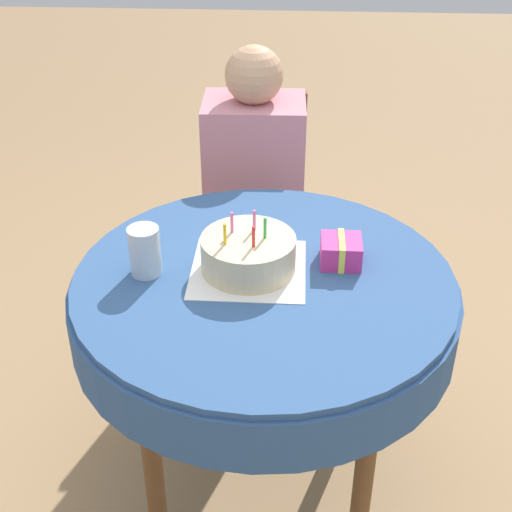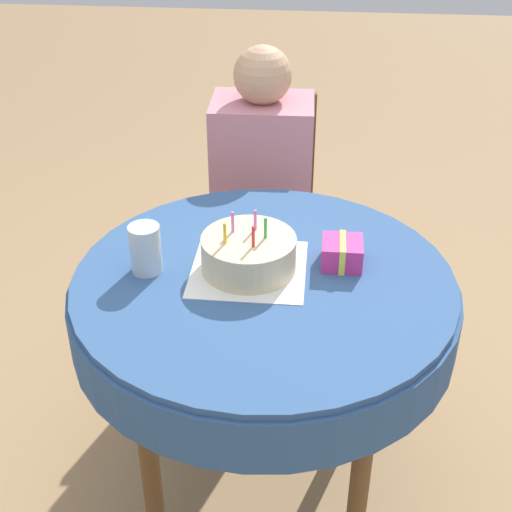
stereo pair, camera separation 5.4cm
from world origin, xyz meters
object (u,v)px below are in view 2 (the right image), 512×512
(gift_box, at_px, (342,253))
(birthday_cake, at_px, (249,253))
(chair, at_px, (263,209))
(drinking_glass, at_px, (145,249))
(person, at_px, (262,175))

(gift_box, bearing_deg, birthday_cake, -168.43)
(chair, height_order, birthday_cake, birthday_cake)
(drinking_glass, height_order, gift_box, drinking_glass)
(chair, height_order, drinking_glass, chair)
(person, relative_size, birthday_cake, 4.72)
(birthday_cake, height_order, drinking_glass, birthday_cake)
(gift_box, bearing_deg, person, 111.62)
(chair, xyz_separation_m, gift_box, (0.27, -0.77, 0.30))
(drinking_glass, xyz_separation_m, gift_box, (0.49, 0.08, -0.03))
(person, xyz_separation_m, drinking_glass, (-0.22, -0.76, 0.15))
(birthday_cake, bearing_deg, gift_box, 11.57)
(chair, bearing_deg, drinking_glass, -106.19)
(chair, bearing_deg, gift_box, -72.23)
(chair, relative_size, gift_box, 8.36)
(birthday_cake, height_order, gift_box, birthday_cake)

